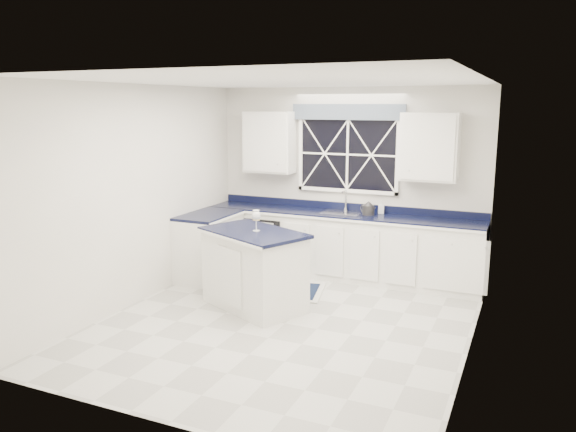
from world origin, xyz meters
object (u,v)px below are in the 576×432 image
at_px(kettle, 368,209).
at_px(wine_glass, 256,217).
at_px(dishwasher, 271,242).
at_px(faucet, 345,200).
at_px(island, 254,269).
at_px(soap_bottle, 381,207).

distance_m(kettle, wine_glass, 1.86).
height_order(dishwasher, faucet, faucet).
bearing_deg(wine_glass, faucet, 73.32).
relative_size(dishwasher, faucet, 2.72).
bearing_deg(island, dishwasher, 133.26).
height_order(dishwasher, wine_glass, wine_glass).
xyz_separation_m(island, soap_bottle, (1.10, 1.80, 0.55)).
bearing_deg(dishwasher, island, -71.56).
bearing_deg(soap_bottle, dishwasher, -172.89).
relative_size(faucet, kettle, 1.16).
relative_size(kettle, soap_bottle, 1.45).
bearing_deg(kettle, island, -96.64).
xyz_separation_m(kettle, soap_bottle, (0.14, 0.19, -0.00)).
bearing_deg(soap_bottle, kettle, -126.31).
bearing_deg(wine_glass, soap_bottle, 59.36).
bearing_deg(wine_glass, island, -168.81).
relative_size(kettle, wine_glass, 1.02).
height_order(island, wine_glass, wine_glass).
bearing_deg(island, soap_bottle, 83.55).
xyz_separation_m(faucet, kettle, (0.39, -0.18, -0.07)).
bearing_deg(wine_glass, dishwasher, 109.50).
relative_size(dishwasher, wine_glass, 3.21).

